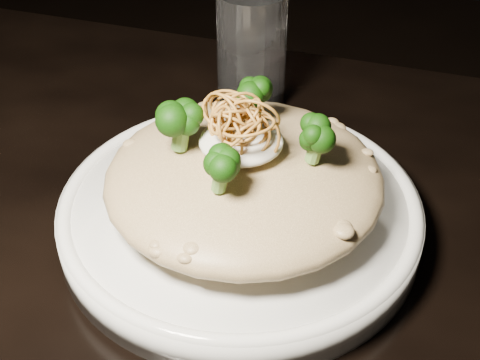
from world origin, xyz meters
name	(u,v)px	position (x,y,z in m)	size (l,w,h in m)	color
table	(258,347)	(0.00, 0.00, 0.67)	(1.10, 0.80, 0.75)	black
plate	(240,215)	(-0.03, 0.06, 0.77)	(0.31, 0.31, 0.03)	silver
risotto	(244,178)	(-0.03, 0.06, 0.81)	(0.23, 0.23, 0.05)	brown
broccoli	(245,122)	(-0.03, 0.06, 0.86)	(0.15, 0.15, 0.05)	black
cheese	(241,141)	(-0.03, 0.06, 0.84)	(0.07, 0.07, 0.02)	silver
shallots	(238,113)	(-0.04, 0.05, 0.87)	(0.06, 0.06, 0.04)	brown
drinking_glass	(252,50)	(-0.09, 0.26, 0.82)	(0.07, 0.07, 0.13)	silver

